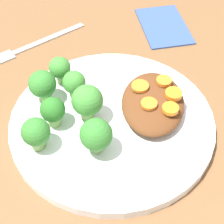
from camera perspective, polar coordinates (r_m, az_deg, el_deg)
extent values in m
plane|color=brown|center=(0.54, 0.00, -2.12)|extent=(4.00, 4.00, 0.00)
cylinder|color=white|center=(0.53, 0.00, -1.61)|extent=(0.29, 0.29, 0.01)
torus|color=white|center=(0.53, 0.00, -1.09)|extent=(0.29, 0.29, 0.01)
ellipsoid|color=#5B3319|center=(0.53, 6.24, 1.41)|extent=(0.12, 0.09, 0.03)
cylinder|color=#759E51|center=(0.52, -3.72, -0.25)|extent=(0.02, 0.02, 0.02)
sphere|color=#3D8433|center=(0.50, -3.85, 1.52)|extent=(0.04, 0.04, 0.04)
cylinder|color=#759E51|center=(0.49, -2.36, -5.10)|extent=(0.01, 0.01, 0.02)
sphere|color=#337A2D|center=(0.47, -2.45, -3.43)|extent=(0.04, 0.04, 0.04)
cylinder|color=#759E51|center=(0.50, -11.21, -4.43)|extent=(0.02, 0.02, 0.02)
sphere|color=#337A2D|center=(0.48, -11.56, -2.97)|extent=(0.04, 0.04, 0.04)
cylinder|color=#7FA85B|center=(0.56, -5.66, 3.15)|extent=(0.02, 0.02, 0.02)
sphere|color=#3D8433|center=(0.54, -5.81, 4.53)|extent=(0.03, 0.03, 0.03)
cylinder|color=#759E51|center=(0.55, -10.26, 2.62)|extent=(0.02, 0.02, 0.02)
sphere|color=#337A2D|center=(0.54, -10.57, 4.22)|extent=(0.04, 0.04, 0.04)
cylinder|color=#7FA85B|center=(0.52, -8.80, -1.03)|extent=(0.02, 0.02, 0.02)
sphere|color=#286B23|center=(0.51, -9.04, 0.37)|extent=(0.03, 0.03, 0.03)
cylinder|color=#759E51|center=(0.58, -7.77, 5.29)|extent=(0.01, 0.01, 0.02)
sphere|color=#3D8433|center=(0.57, -7.97, 6.71)|extent=(0.03, 0.03, 0.03)
cylinder|color=orange|center=(0.51, 5.67, 1.27)|extent=(0.02, 0.02, 0.00)
cylinder|color=orange|center=(0.54, 7.92, 4.72)|extent=(0.02, 0.02, 0.01)
cylinder|color=orange|center=(0.53, 4.31, 3.95)|extent=(0.02, 0.02, 0.00)
cylinder|color=orange|center=(0.53, 9.37, 2.75)|extent=(0.02, 0.02, 0.01)
cylinder|color=orange|center=(0.51, 8.89, 0.64)|extent=(0.02, 0.02, 0.01)
cube|color=#B7B7B7|center=(0.69, -9.59, 11.08)|extent=(0.10, 0.11, 0.01)
cube|color=#334C8C|center=(0.72, 7.91, 12.94)|extent=(0.14, 0.11, 0.01)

